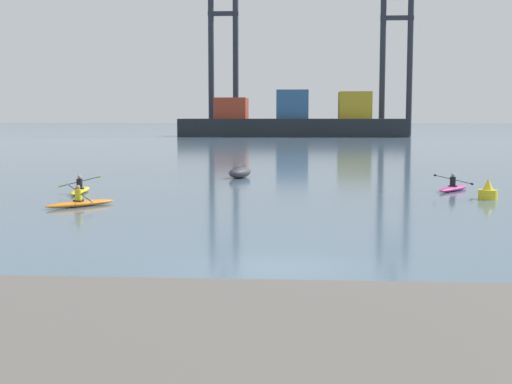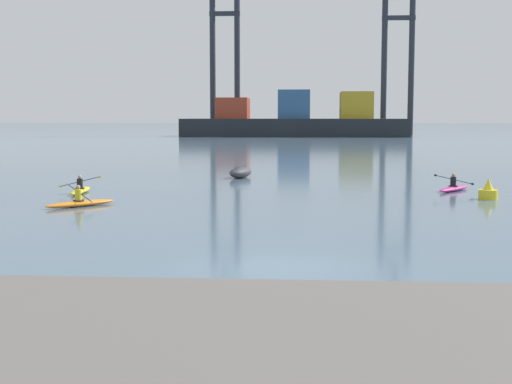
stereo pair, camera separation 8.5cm
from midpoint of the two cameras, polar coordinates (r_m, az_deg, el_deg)
ground_plane at (r=18.87m, az=1.55°, el=-6.10°), size 800.00×800.00×0.00m
container_barge at (r=141.96m, az=3.01°, el=5.62°), size 43.84×11.42×9.02m
gantry_crane_west at (r=152.50m, az=-2.65°, el=11.87°), size 6.35×18.60×38.96m
gantry_crane_west_mid at (r=152.75m, az=11.07°, el=11.47°), size 6.75×15.69×39.11m
capsized_dinghy at (r=46.45m, az=-1.33°, el=1.57°), size 1.82×2.81×0.76m
channel_buoy at (r=36.24m, az=17.83°, el=0.03°), size 0.90×0.90×1.00m
kayak_orange at (r=32.63m, az=-13.82°, el=-0.82°), size 2.73×2.92×1.00m
kayak_yellow at (r=38.20m, az=-13.83°, el=0.16°), size 2.24×3.44×0.95m
kayak_magenta at (r=39.70m, az=15.30°, el=0.33°), size 2.42×3.14×0.95m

